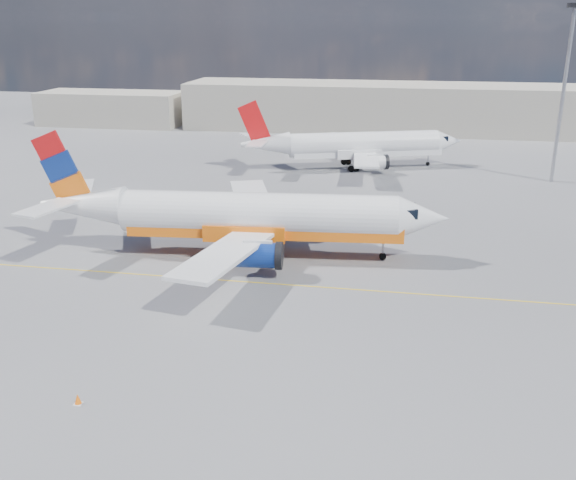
# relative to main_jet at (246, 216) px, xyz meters

# --- Properties ---
(ground) EXTENTS (240.00, 240.00, 0.00)m
(ground) POSITION_rel_main_jet_xyz_m (4.05, -8.59, -3.47)
(ground) COLOR #57575C
(ground) RESTS_ON ground
(taxi_line) EXTENTS (70.00, 0.15, 0.01)m
(taxi_line) POSITION_rel_main_jet_xyz_m (4.05, -5.59, -3.46)
(taxi_line) COLOR yellow
(taxi_line) RESTS_ON ground
(terminal_main) EXTENTS (70.00, 14.00, 8.00)m
(terminal_main) POSITION_rel_main_jet_xyz_m (9.05, 66.41, 0.53)
(terminal_main) COLOR beige
(terminal_main) RESTS_ON ground
(terminal_annex) EXTENTS (26.00, 10.00, 6.00)m
(terminal_annex) POSITION_rel_main_jet_xyz_m (-40.95, 63.41, -0.47)
(terminal_annex) COLOR beige
(terminal_annex) RESTS_ON ground
(main_jet) EXTENTS (34.32, 27.06, 10.41)m
(main_jet) POSITION_rel_main_jet_xyz_m (0.00, 0.00, 0.00)
(main_jet) COLOR white
(main_jet) RESTS_ON ground
(second_jet) EXTENTS (30.06, 22.83, 9.13)m
(second_jet) POSITION_rel_main_jet_xyz_m (6.53, 34.85, -0.43)
(second_jet) COLOR white
(second_jet) RESTS_ON ground
(traffic_cone) EXTENTS (0.42, 0.42, 0.58)m
(traffic_cone) POSITION_rel_main_jet_xyz_m (-3.43, -22.94, -3.18)
(traffic_cone) COLOR white
(traffic_cone) RESTS_ON ground
(floodlight_mast) EXTENTS (1.50, 1.50, 20.49)m
(floodlight_mast) POSITION_rel_main_jet_xyz_m (30.59, 31.49, 8.82)
(floodlight_mast) COLOR #9B9CA4
(floodlight_mast) RESTS_ON ground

